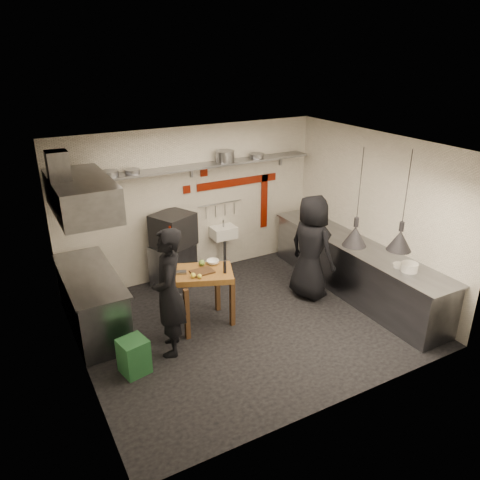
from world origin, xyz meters
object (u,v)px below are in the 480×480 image
chef_left (169,293)px  prep_table (203,298)px  oven_stand (173,266)px  chef_right (311,247)px  combi_oven (173,230)px  green_bin (134,356)px

chef_left → prep_table: bearing=143.0°
oven_stand → chef_right: chef_right is taller
chef_right → prep_table: bearing=76.5°
oven_stand → chef_right: (1.95, -1.48, 0.52)m
chef_right → chef_left: bearing=85.8°
oven_stand → chef_right: 2.50m
oven_stand → combi_oven: bearing=-18.1°
combi_oven → chef_left: chef_left is taller
combi_oven → prep_table: (-0.10, -1.42, -0.63)m
green_bin → oven_stand: bearing=56.3°
green_bin → prep_table: 1.48m
chef_left → green_bin: bearing=-48.7°
oven_stand → chef_right: size_ratio=0.44×
chef_left → oven_stand: bearing=179.6°
combi_oven → prep_table: 1.56m
oven_stand → green_bin: (-1.37, -2.05, -0.15)m
prep_table → chef_right: (2.01, -0.07, 0.46)m
oven_stand → green_bin: bearing=-148.5°
combi_oven → chef_left: 2.00m
green_bin → chef_right: bearing=9.8°
combi_oven → green_bin: 2.63m
oven_stand → combi_oven: size_ratio=1.24×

